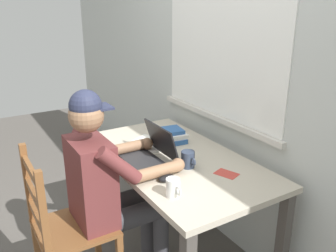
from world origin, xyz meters
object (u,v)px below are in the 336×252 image
at_px(wooden_chair, 65,229).
at_px(book_stack_main, 173,135).
at_px(laptop, 149,153).
at_px(coffee_mug_dark, 188,159).
at_px(coffee_mug_white, 173,188).
at_px(desk, 174,170).
at_px(landscape_photo_print, 227,174).
at_px(seated_person, 109,182).
at_px(computer_mouse, 167,178).

relative_size(wooden_chair, book_stack_main, 4.60).
relative_size(laptop, coffee_mug_dark, 2.75).
distance_m(wooden_chair, coffee_mug_white, 0.70).
bearing_deg(desk, laptop, -98.06).
relative_size(laptop, book_stack_main, 1.59).
bearing_deg(coffee_mug_dark, landscape_photo_print, 36.15).
bearing_deg(landscape_photo_print, desk, 179.74).
relative_size(laptop, landscape_photo_print, 2.54).
bearing_deg(wooden_chair, seated_person, 90.00).
xyz_separation_m(laptop, computer_mouse, (0.28, -0.04, -0.04)).
relative_size(seated_person, landscape_photo_print, 9.70).
height_order(desk, book_stack_main, book_stack_main).
xyz_separation_m(coffee_mug_dark, landscape_photo_print, (0.19, 0.14, -0.05)).
bearing_deg(seated_person, coffee_mug_dark, 70.33).
xyz_separation_m(desk, seated_person, (0.01, -0.46, 0.05)).
height_order(coffee_mug_white, book_stack_main, coffee_mug_white).
bearing_deg(landscape_photo_print, wooden_chair, -131.90).
bearing_deg(coffee_mug_dark, wooden_chair, -102.36).
bearing_deg(desk, seated_person, -88.49).
relative_size(desk, laptop, 4.24).
xyz_separation_m(wooden_chair, coffee_mug_dark, (0.16, 0.73, 0.32)).
distance_m(desk, coffee_mug_white, 0.52).
xyz_separation_m(seated_person, coffee_mug_white, (0.40, 0.19, 0.10)).
distance_m(computer_mouse, coffee_mug_dark, 0.22).
height_order(desk, coffee_mug_white, coffee_mug_white).
bearing_deg(coffee_mug_white, seated_person, -155.20).
distance_m(desk, book_stack_main, 0.31).
height_order(computer_mouse, coffee_mug_white, coffee_mug_white).
xyz_separation_m(seated_person, computer_mouse, (0.24, 0.24, 0.06)).
bearing_deg(wooden_chair, coffee_mug_white, 49.20).
bearing_deg(book_stack_main, coffee_mug_white, -32.09).
bearing_deg(coffee_mug_dark, coffee_mug_white, -46.54).
height_order(seated_person, coffee_mug_white, seated_person).
height_order(seated_person, coffee_mug_dark, seated_person).
xyz_separation_m(seated_person, laptop, (-0.04, 0.29, 0.10)).
bearing_deg(desk, landscape_photo_print, 19.59).
relative_size(desk, coffee_mug_white, 12.57).
relative_size(desk, seated_person, 1.11).
bearing_deg(desk, coffee_mug_white, -32.93).
bearing_deg(coffee_mug_white, computer_mouse, 160.13).
bearing_deg(laptop, coffee_mug_white, -12.81).
distance_m(computer_mouse, coffee_mug_white, 0.17).
relative_size(seated_person, coffee_mug_white, 11.34).
bearing_deg(book_stack_main, landscape_photo_print, -1.30).
relative_size(wooden_chair, landscape_photo_print, 7.36).
xyz_separation_m(computer_mouse, book_stack_main, (-0.50, 0.35, 0.03)).
bearing_deg(laptop, desk, 81.94).
bearing_deg(book_stack_main, computer_mouse, -35.50).
bearing_deg(book_stack_main, wooden_chair, -73.94).
relative_size(wooden_chair, laptop, 2.90).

